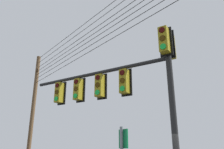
% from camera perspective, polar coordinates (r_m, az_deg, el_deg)
% --- Properties ---
extents(signal_mast_assembly, '(1.13, 6.59, 6.04)m').
position_cam_1_polar(signal_mast_assembly, '(8.17, 2.48, -2.40)').
color(signal_mast_assembly, black).
rests_on(signal_mast_assembly, ground).
extents(utility_pole_wooden, '(1.07, 1.49, 8.75)m').
position_cam_1_polar(utility_pole_wooden, '(16.97, -19.85, -9.06)').
color(utility_pole_wooden, brown).
rests_on(utility_pole_wooden, ground).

